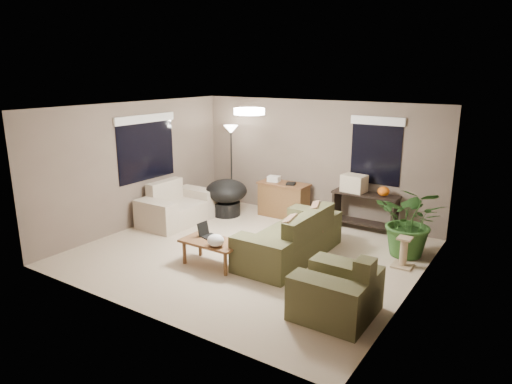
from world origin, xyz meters
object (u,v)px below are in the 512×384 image
Objects in this scene: main_sofa at (292,241)px; coffee_table at (212,244)px; loveseat at (176,208)px; floor_lamp at (231,139)px; papasan_chair at (226,195)px; cat_scratching_post at (403,254)px; console_table at (365,209)px; desk at (284,200)px; armchair at (337,293)px; houseplant at (411,229)px.

coffee_table is (-0.93, -1.00, 0.06)m from main_sofa.
floor_lamp is (0.38, 1.45, 1.30)m from loveseat.
floor_lamp reaches higher than papasan_chair.
floor_lamp is 4.60m from cat_scratching_post.
desk is at bearing -175.87° from console_table.
armchair reaches higher than coffee_table.
papasan_chair is 4.09m from cat_scratching_post.
coffee_table is at bearing -83.56° from desk.
floor_lamp is 1.53× the size of houseplant.
coffee_table is 2.00× the size of cat_scratching_post.
loveseat is 0.84× the size of floor_lamp.
cat_scratching_post is (2.94, -1.24, -0.16)m from desk.
floor_lamp reaches higher than armchair.
armchair is at bearing -98.23° from cat_scratching_post.
papasan_chair is 1.25m from floor_lamp.
console_table is (0.53, 2.01, 0.14)m from main_sofa.
papasan_chair is 2.25× the size of cat_scratching_post.
desk is (-1.25, 1.88, 0.08)m from main_sofa.
armchair is at bearing -75.32° from console_table.
floor_lamp is at bearing 171.79° from houseplant.
papasan_chair reaches higher than desk.
console_table is 3.30m from floor_lamp.
desk is 3.20m from cat_scratching_post.
desk is 0.98× the size of papasan_chair.
main_sofa is 1.15× the size of floor_lamp.
papasan_chair reaches higher than coffee_table.
loveseat is at bearing -169.60° from houseplant.
main_sofa is at bearing -104.63° from console_table.
main_sofa is at bearing -144.93° from houseplant.
coffee_table is 3.34m from console_table.
desk reaches higher than cat_scratching_post.
papasan_chair is at bearing 144.99° from armchair.
armchair is 0.52× the size of floor_lamp.
loveseat is 3.20× the size of cat_scratching_post.
armchair is 0.89× the size of papasan_chair.
armchair is 2.36m from coffee_table.
papasan_chair reaches higher than console_table.
console_table is at bearing 14.38° from papasan_chair.
loveseat is at bearing -137.00° from desk.
papasan_chair is at bearing 58.41° from loveseat.
coffee_table is at bearing 171.52° from armchair.
main_sofa is 2.00× the size of desk.
coffee_table is at bearing -147.88° from cat_scratching_post.
loveseat reaches higher than console_table.
floor_lamp reaches higher than cat_scratching_post.
cat_scratching_post is (4.25, -1.12, -1.38)m from floor_lamp.
houseplant reaches higher than cat_scratching_post.
loveseat is 1.45× the size of desk.
desk is (1.68, 1.57, 0.08)m from loveseat.
main_sofa and armchair have the same top height.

